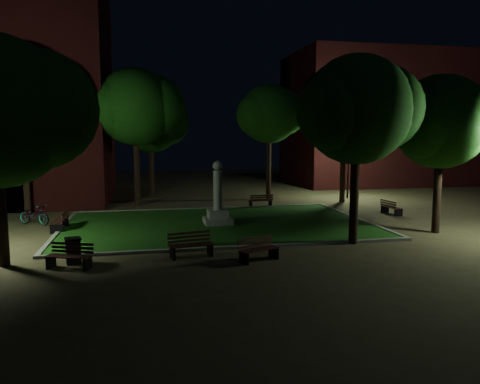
# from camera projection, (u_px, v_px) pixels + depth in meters

# --- Properties ---
(ground) EXTENTS (80.00, 80.00, 0.00)m
(ground) POSITION_uv_depth(u_px,v_px,m) (225.00, 233.00, 21.83)
(ground) COLOR #4A3F28
(lawn) EXTENTS (15.00, 10.00, 0.08)m
(lawn) POSITION_uv_depth(u_px,v_px,m) (218.00, 224.00, 23.77)
(lawn) COLOR #1B4E13
(lawn) RESTS_ON ground
(lawn_kerb) EXTENTS (15.40, 10.40, 0.12)m
(lawn_kerb) POSITION_uv_depth(u_px,v_px,m) (218.00, 224.00, 23.77)
(lawn_kerb) COLOR slate
(lawn_kerb) RESTS_ON ground
(monument) EXTENTS (1.40, 1.40, 3.20)m
(monument) POSITION_uv_depth(u_px,v_px,m) (218.00, 206.00, 23.66)
(monument) COLOR gray
(monument) RESTS_ON lawn
(building_far) EXTENTS (16.00, 10.00, 12.00)m
(building_far) POSITION_uv_depth(u_px,v_px,m) (376.00, 120.00, 44.14)
(building_far) COLOR #4A1213
(building_far) RESTS_ON ground
(tree_north_wl) EXTENTS (5.98, 4.88, 8.76)m
(tree_north_wl) POSITION_uv_depth(u_px,v_px,m) (137.00, 107.00, 29.47)
(tree_north_wl) COLOR black
(tree_north_wl) RESTS_ON ground
(tree_north_er) EXTENTS (5.04, 4.12, 8.08)m
(tree_north_er) POSITION_uv_depth(u_px,v_px,m) (270.00, 114.00, 32.50)
(tree_north_er) COLOR black
(tree_north_er) RESTS_ON ground
(tree_ne) EXTENTS (4.91, 4.00, 7.41)m
(tree_ne) POSITION_uv_depth(u_px,v_px,m) (345.00, 122.00, 31.33)
(tree_ne) COLOR black
(tree_ne) RESTS_ON ground
(tree_east) EXTENTS (5.27, 4.30, 7.30)m
(tree_east) POSITION_uv_depth(u_px,v_px,m) (443.00, 122.00, 21.31)
(tree_east) COLOR black
(tree_east) RESTS_ON ground
(tree_se) EXTENTS (5.52, 4.51, 7.83)m
(tree_se) POSITION_uv_depth(u_px,v_px,m) (359.00, 110.00, 19.08)
(tree_se) COLOR black
(tree_se) RESTS_ON ground
(tree_nw) EXTENTS (6.98, 5.70, 9.04)m
(tree_nw) POSITION_uv_depth(u_px,v_px,m) (24.00, 106.00, 26.12)
(tree_nw) COLOR black
(tree_nw) RESTS_ON ground
(tree_far_north) EXTENTS (5.34, 4.36, 7.61)m
(tree_far_north) POSITION_uv_depth(u_px,v_px,m) (152.00, 123.00, 33.76)
(tree_far_north) COLOR black
(tree_far_north) RESTS_ON ground
(lamppost_ne) EXTENTS (1.18, 0.28, 4.21)m
(lamppost_ne) POSITION_uv_depth(u_px,v_px,m) (348.00, 157.00, 33.47)
(lamppost_ne) COLOR black
(lamppost_ne) RESTS_ON ground
(bench_near_left) EXTENTS (1.76, 0.91, 0.92)m
(bench_near_left) POSITION_uv_depth(u_px,v_px,m) (191.00, 245.00, 17.55)
(bench_near_left) COLOR black
(bench_near_left) RESTS_ON ground
(bench_near_right) EXTENTS (1.63, 1.11, 0.85)m
(bench_near_right) POSITION_uv_depth(u_px,v_px,m) (258.00, 250.00, 17.01)
(bench_near_right) COLOR black
(bench_near_right) RESTS_ON ground
(bench_west_near) EXTENTS (1.66, 1.09, 0.86)m
(bench_west_near) POSITION_uv_depth(u_px,v_px,m) (70.00, 257.00, 16.01)
(bench_west_near) COLOR black
(bench_west_near) RESTS_ON ground
(bench_left_side) EXTENTS (0.63, 1.68, 0.92)m
(bench_left_side) POSITION_uv_depth(u_px,v_px,m) (61.00, 222.00, 22.34)
(bench_left_side) COLOR black
(bench_left_side) RESTS_ON ground
(bench_right_side) EXTENTS (0.66, 1.55, 0.83)m
(bench_right_side) POSITION_uv_depth(u_px,v_px,m) (391.00, 208.00, 26.89)
(bench_right_side) COLOR black
(bench_right_side) RESTS_ON ground
(bench_far_side) EXTENTS (1.55, 0.65, 0.83)m
(bench_far_side) POSITION_uv_depth(u_px,v_px,m) (261.00, 201.00, 29.60)
(bench_far_side) COLOR black
(bench_far_side) RESTS_ON ground
(trash_bin) EXTENTS (0.65, 0.65, 0.93)m
(trash_bin) POSITION_uv_depth(u_px,v_px,m) (73.00, 250.00, 16.62)
(trash_bin) COLOR black
(trash_bin) RESTS_ON ground
(bicycle) EXTENTS (1.98, 1.63, 1.01)m
(bicycle) POSITION_uv_depth(u_px,v_px,m) (34.00, 215.00, 23.84)
(bicycle) COLOR black
(bicycle) RESTS_ON ground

